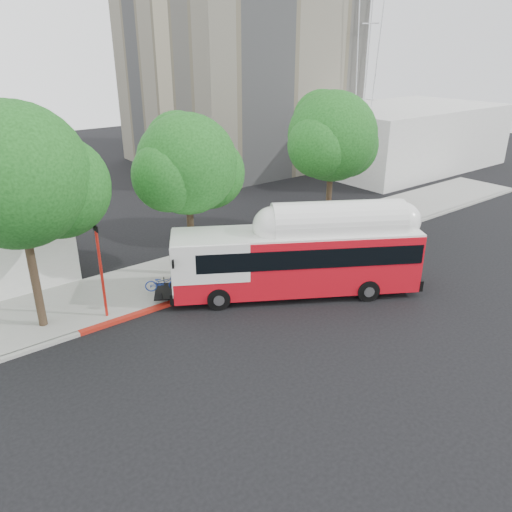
{
  "coord_description": "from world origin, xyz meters",
  "views": [
    {
      "loc": [
        -13.35,
        -15.37,
        11.53
      ],
      "look_at": [
        0.98,
        3.0,
        1.67
      ],
      "focal_mm": 35.0,
      "sensor_mm": 36.0,
      "label": 1
    }
  ],
  "objects": [
    {
      "name": "street_tree_right",
      "position": [
        9.44,
        5.86,
        6.26
      ],
      "size": [
        6.21,
        5.4,
        9.18
      ],
      "color": "#2D2116",
      "rests_on": "ground"
    },
    {
      "name": "curb_strip",
      "position": [
        0.0,
        3.9,
        0.07
      ],
      "size": [
        60.0,
        0.3,
        0.15
      ],
      "primitive_type": "cube",
      "color": "gray",
      "rests_on": "ground"
    },
    {
      "name": "street_tree_mid",
      "position": [
        -0.59,
        6.06,
        5.91
      ],
      "size": [
        5.75,
        5.0,
        8.62
      ],
      "color": "#2D2116",
      "rests_on": "ground"
    },
    {
      "name": "red_curb_segment",
      "position": [
        -3.0,
        3.9,
        0.08
      ],
      "size": [
        10.0,
        0.32,
        0.16
      ],
      "primitive_type": "cube",
      "color": "#A01C11",
      "rests_on": "ground"
    },
    {
      "name": "sidewalk",
      "position": [
        0.0,
        6.5,
        0.07
      ],
      "size": [
        60.0,
        5.0,
        0.15
      ],
      "primitive_type": "cube",
      "color": "gray",
      "rests_on": "ground"
    },
    {
      "name": "street_tree_left",
      "position": [
        -8.53,
        5.56,
        6.6
      ],
      "size": [
        6.67,
        5.8,
        9.74
      ],
      "color": "#2D2116",
      "rests_on": "ground"
    },
    {
      "name": "signal_pole",
      "position": [
        -6.47,
        4.53,
        2.31
      ],
      "size": [
        0.13,
        0.43,
        4.5
      ],
      "color": "red",
      "rests_on": "ground"
    },
    {
      "name": "ground",
      "position": [
        0.0,
        0.0,
        0.0
      ],
      "size": [
        120.0,
        120.0,
        0.0
      ],
      "primitive_type": "plane",
      "color": "black",
      "rests_on": "ground"
    },
    {
      "name": "horizon_block",
      "position": [
        30.0,
        16.0,
        3.0
      ],
      "size": [
        20.0,
        12.0,
        6.0
      ],
      "primitive_type": "cube",
      "color": "silver",
      "rests_on": "ground"
    },
    {
      "name": "transit_bus",
      "position": [
        2.07,
        1.08,
        1.78
      ],
      "size": [
        12.16,
        8.52,
        3.8
      ],
      "rotation": [
        0.0,
        0.0,
        -0.54
      ],
      "color": "red",
      "rests_on": "ground"
    }
  ]
}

